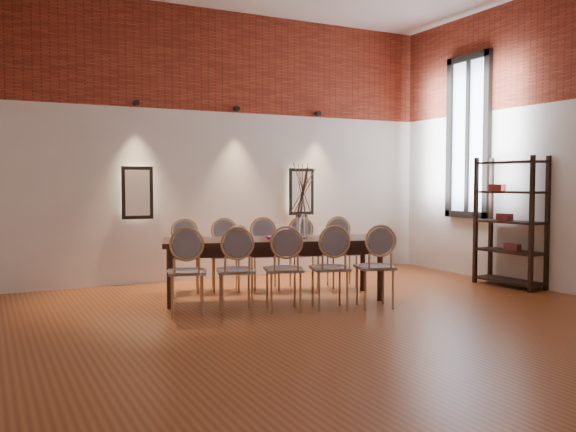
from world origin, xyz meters
name	(u,v)px	position (x,y,z in m)	size (l,w,h in m)	color
floor	(346,327)	(0.00, 0.00, -0.01)	(7.00, 7.00, 0.02)	brown
wall_back	(221,146)	(0.00, 3.55, 2.00)	(7.00, 0.10, 4.00)	silver
brick_band_back	(222,61)	(0.00, 3.48, 3.25)	(7.00, 0.02, 1.50)	maroon
niche_left	(137,193)	(-1.30, 3.45, 1.30)	(0.36, 0.06, 0.66)	#FFEAC6
niche_right	(300,192)	(1.30, 3.45, 1.30)	(0.36, 0.06, 0.66)	#FFEAC6
spot_fixture_left	(136,103)	(-1.30, 3.42, 2.55)	(0.08, 0.08, 0.10)	black
spot_fixture_mid	(237,109)	(0.20, 3.42, 2.55)	(0.08, 0.08, 0.10)	black
spot_fixture_right	(318,114)	(1.60, 3.42, 2.55)	(0.08, 0.08, 0.10)	black
window_glass	(469,137)	(3.46, 2.00, 2.15)	(0.02, 0.78, 2.38)	silver
window_frame	(468,137)	(3.44, 2.00, 2.15)	(0.08, 0.90, 2.50)	black
window_mullion	(468,137)	(3.44, 2.00, 2.15)	(0.06, 0.06, 2.40)	black
dining_table	(273,269)	(-0.04, 1.62, 0.38)	(2.68, 0.86, 0.75)	#371C13
chair_near_a	(187,272)	(-1.27, 1.24, 0.47)	(0.44, 0.44, 0.94)	tan
chair_near_b	(236,270)	(-0.75, 1.09, 0.47)	(0.44, 0.44, 0.94)	tan
chair_near_c	(283,269)	(-0.24, 0.94, 0.47)	(0.44, 0.44, 0.94)	tan
chair_near_d	(330,268)	(0.27, 0.79, 0.47)	(0.44, 0.44, 0.94)	tan
chair_near_e	(375,267)	(0.79, 0.64, 0.47)	(0.44, 0.44, 0.94)	tan
chair_far_a	(185,256)	(-0.87, 2.61, 0.47)	(0.44, 0.44, 0.94)	tan
chair_far_b	(226,255)	(-0.36, 2.46, 0.47)	(0.44, 0.44, 0.94)	tan
chair_far_c	(265,255)	(0.16, 2.31, 0.47)	(0.44, 0.44, 0.94)	tan
chair_far_d	(304,254)	(0.67, 2.16, 0.47)	(0.44, 0.44, 0.94)	tan
chair_far_e	(342,253)	(1.19, 2.01, 0.47)	(0.44, 0.44, 0.94)	tan
vase	(302,226)	(0.31, 1.52, 0.90)	(0.14, 0.14, 0.30)	silver
dried_branches	(302,190)	(0.31, 1.52, 1.35)	(0.50, 0.50, 0.70)	#493428
bowl	(238,232)	(-0.48, 1.70, 0.84)	(0.24, 0.24, 0.18)	brown
book	(278,237)	(0.01, 1.60, 0.77)	(0.26, 0.18, 0.03)	#941078
shelving_rack	(510,222)	(3.28, 0.98, 0.90)	(0.38, 1.00, 1.80)	black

